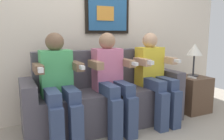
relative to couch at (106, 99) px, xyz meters
name	(u,v)px	position (x,y,z in m)	size (l,w,h in m)	color
ground_plane	(118,135)	(0.00, -0.33, -0.31)	(5.59, 5.59, 0.00)	#9E9384
back_wall_assembly	(92,18)	(0.01, 0.44, 0.99)	(4.30, 0.10, 2.60)	beige
couch	(106,99)	(0.00, 0.00, 0.00)	(1.90, 0.58, 0.90)	#514C56
person_on_left	(59,83)	(-0.59, -0.17, 0.29)	(0.46, 0.56, 1.11)	#4CB266
person_in_middle	(112,78)	(0.00, -0.17, 0.29)	(0.46, 0.56, 1.11)	pink
person_on_right	(155,74)	(0.59, -0.17, 0.29)	(0.46, 0.56, 1.11)	yellow
side_table_right	(192,94)	(1.30, -0.11, -0.06)	(0.40, 0.40, 0.50)	brown
table_lamp	(194,51)	(1.33, -0.07, 0.55)	(0.22, 0.22, 0.46)	#333338
spare_remote_on_table	(192,77)	(1.22, -0.16, 0.20)	(0.04, 0.13, 0.02)	white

